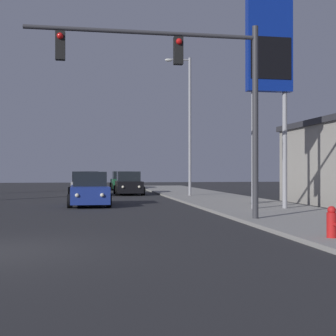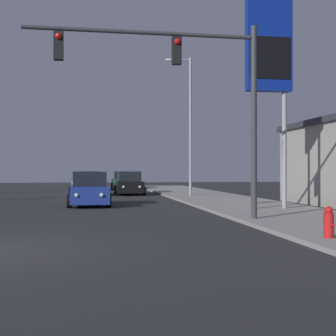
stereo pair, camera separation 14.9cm
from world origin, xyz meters
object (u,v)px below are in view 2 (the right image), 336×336
gas_station_sign (269,57)px  car_green (123,181)px  car_black (129,184)px  car_blue (89,190)px  traffic_light_mast (190,79)px  car_tan (90,182)px  car_silver (85,184)px  street_lamp (188,119)px  fire_hydrant (329,223)px

gas_station_sign → car_green: bearing=101.2°
car_black → car_blue: size_ratio=1.00×
car_black → traffic_light_mast: traffic_light_mast is taller
car_tan → car_green: (2.92, 0.01, 0.00)m
car_blue → car_green: 19.32m
car_silver → street_lamp: 8.83m
car_silver → gas_station_sign: (7.97, -14.56, 5.86)m
gas_station_sign → fire_hydrant: bearing=-102.3°
car_tan → traffic_light_mast: (3.31, -27.52, 3.98)m
car_blue → traffic_light_mast: size_ratio=0.56×
car_tan → fire_hydrant: bearing=99.9°
car_blue → gas_station_sign: size_ratio=0.48×
car_silver → fire_hydrant: 23.92m
street_lamp → gas_station_sign: bearing=-83.5°
car_tan → car_black: bearing=107.9°
traffic_light_mast → street_lamp: street_lamp is taller
car_green → traffic_light_mast: (0.39, -27.54, 3.98)m
car_silver → street_lamp: bearing=149.1°
traffic_light_mast → fire_hydrant: (2.41, -4.64, -4.26)m
traffic_light_mast → gas_station_sign: size_ratio=0.85×
street_lamp → fire_hydrant: bearing=-91.8°
car_tan → street_lamp: bearing=116.3°
car_green → fire_hydrant: car_green is taller
car_blue → fire_hydrant: size_ratio=5.69×
gas_station_sign → fire_hydrant: size_ratio=11.84×
car_silver → car_green: size_ratio=1.01×
car_black → car_tan: bearing=-71.1°
car_silver → car_black: same height
car_green → gas_station_sign: bearing=100.5°
traffic_light_mast → car_black: bearing=91.5°
car_blue → street_lamp: bearing=-136.0°
car_tan → traffic_light_mast: size_ratio=0.56×
traffic_light_mast → fire_hydrant: bearing=-62.5°
car_blue → street_lamp: (6.34, 6.35, 4.36)m
car_silver → car_green: bearing=-112.2°
car_blue → fire_hydrant: 14.27m
car_silver → car_tan: (0.38, 9.04, 0.00)m
car_tan → gas_station_sign: (7.59, -23.60, 5.86)m
traffic_light_mast → gas_station_sign: 6.10m
fire_hydrant → car_green: bearing=95.0°
car_black → traffic_light_mast: (0.49, -18.90, 3.98)m
street_lamp → car_green: bearing=105.1°
car_silver → car_green: (3.30, 9.05, 0.00)m
car_silver → gas_station_sign: bearing=116.6°
car_tan → gas_station_sign: size_ratio=0.48×
car_black → gas_station_sign: bearing=108.4°
car_black → fire_hydrant: car_black is taller
car_green → traffic_light_mast: size_ratio=0.56×
car_blue → car_tan: bearing=-91.1°
car_tan → fire_hydrant: (5.72, -32.17, -0.27)m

